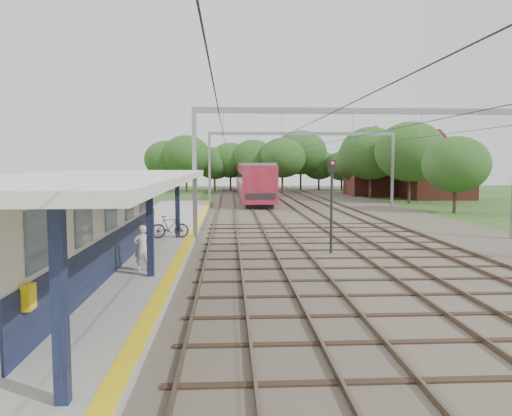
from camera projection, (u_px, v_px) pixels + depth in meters
name	position (u px, v px, depth m)	size (l,w,h in m)	color
ground	(373.00, 348.00, 11.28)	(160.00, 160.00, 0.00)	#2D4C1E
ballast_bed	(316.00, 213.00, 41.33)	(18.00, 90.00, 0.10)	#473D33
platform	(144.00, 243.00, 24.78)	(5.00, 52.00, 0.35)	gray
yellow_stripe	(189.00, 240.00, 24.88)	(0.45, 52.00, 0.01)	yellow
station_building	(69.00, 223.00, 17.57)	(3.41, 18.00, 3.40)	beige
canopy	(92.00, 179.00, 16.49)	(6.40, 20.00, 3.44)	black
rail_tracks	(286.00, 211.00, 41.18)	(11.80, 88.00, 0.15)	brown
catenary_system	(320.00, 144.00, 36.11)	(17.22, 88.00, 7.00)	gray
tree_band	(281.00, 157.00, 67.85)	(31.72, 30.88, 8.82)	#382619
house_near	(438.00, 173.00, 57.89)	(7.00, 6.12, 7.89)	brown
house_far	(380.00, 170.00, 63.57)	(8.00, 6.12, 8.66)	brown
person	(142.00, 248.00, 17.64)	(0.60, 0.39, 1.64)	silver
bicycle	(170.00, 227.00, 25.37)	(0.54, 1.92, 1.15)	black
train	(251.00, 178.00, 62.38)	(3.12, 38.87, 4.09)	black
signal_post	(332.00, 196.00, 22.30)	(0.33, 0.29, 4.29)	black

